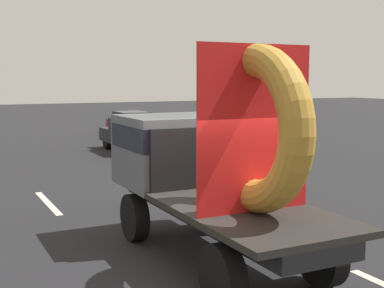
% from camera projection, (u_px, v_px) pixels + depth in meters
% --- Properties ---
extents(ground_plane, '(120.00, 120.00, 0.00)m').
position_uv_depth(ground_plane, '(210.00, 272.00, 8.33)').
color(ground_plane, black).
extents(flatbed_truck, '(2.02, 5.30, 3.57)m').
position_uv_depth(flatbed_truck, '(203.00, 160.00, 9.12)').
color(flatbed_truck, black).
rests_on(flatbed_truck, ground_plane).
extents(distant_sedan, '(1.87, 4.37, 1.43)m').
position_uv_depth(distant_sedan, '(136.00, 134.00, 22.08)').
color(distant_sedan, black).
rests_on(distant_sedan, ground_plane).
extents(lane_dash_left_far, '(0.16, 2.68, 0.01)m').
position_uv_depth(lane_dash_left_far, '(48.00, 203.00, 12.98)').
color(lane_dash_left_far, beige).
rests_on(lane_dash_left_far, ground_plane).
extents(lane_dash_right_far, '(0.16, 2.58, 0.01)m').
position_uv_depth(lane_dash_right_far, '(169.00, 187.00, 14.87)').
color(lane_dash_right_far, beige).
rests_on(lane_dash_right_far, ground_plane).
extents(oncoming_car, '(1.69, 3.94, 1.29)m').
position_uv_depth(oncoming_car, '(131.00, 122.00, 28.88)').
color(oncoming_car, black).
rests_on(oncoming_car, ground_plane).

